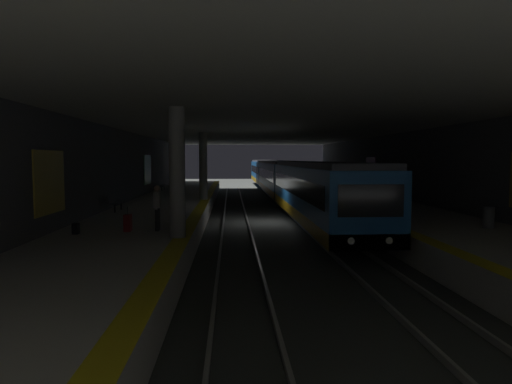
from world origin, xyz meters
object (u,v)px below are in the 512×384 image
Objects in this scene: pillar_near at (177,173)px; backpack_on_floor at (76,229)px; person_waiting_near at (157,206)px; metro_train at (280,178)px; bench_right_mid at (162,184)px; trash_bin at (489,217)px; bench_left_mid at (372,188)px; person_walking_mid at (408,192)px; pillar_far at (203,166)px; bench_right_near at (116,201)px; suitcase_rolling at (128,223)px.

pillar_near is 11.38× the size of backpack_on_floor.
person_waiting_near is at bearing -77.43° from backpack_on_floor.
metro_train is 33.27× the size of bench_right_mid.
metro_train is 26.32m from trash_bin.
bench_left_mid is 0.99× the size of person_walking_mid.
bench_right_mid is (-2.93, 10.73, -0.45)m from metro_train.
metro_train is (27.19, -6.55, -1.30)m from pillar_near.
person_waiting_near is at bearing 175.95° from pillar_far.
bench_right_near is at bearing 148.22° from pillar_far.
bench_right_mid reaches higher than backpack_on_floor.
pillar_far is 10.27m from bench_right_mid.
pillar_near is 2.66× the size of person_walking_mid.
pillar_near is 2.68× the size of bench_right_mid.
pillar_near reaches higher than backpack_on_floor.
person_walking_mid is at bearing -89.19° from bench_right_near.
metro_train is 28.26m from backpack_on_floor.
pillar_far is at bearing 41.84° from trash_bin.
suitcase_rolling reaches higher than bench_left_mid.
pillar_far reaches higher than bench_left_mid.
bench_left_mid is at bearing -107.81° from bench_right_mid.
pillar_far is 2.68× the size of bench_right_near.
bench_right_mid is at bearing 5.30° from suitcase_rolling.
pillar_far is at bearing -31.78° from bench_right_near.
person_walking_mid is (-18.67, -5.11, -0.04)m from metro_train.
pillar_far is 13.86m from metro_train.
pillar_far is 18.31m from trash_bin.
suitcase_rolling reaches higher than trash_bin.
metro_train is at bearing -13.54° from pillar_near.
trash_bin is (1.48, -12.15, -1.85)m from pillar_near.
backpack_on_floor is at bearing 116.14° from person_walking_mid.
bench_left_mid is 10.34m from person_walking_mid.
bench_right_near is at bearing 67.35° from trash_bin.
trash_bin is (-17.30, 0.73, -0.10)m from bench_left_mid.
suitcase_rolling is at bearing 89.89° from trash_bin.
pillar_near is 2.25m from person_waiting_near.
suitcase_rolling is at bearing -71.50° from backpack_on_floor.
bench_right_near and bench_right_mid have the same top height.
pillar_near is 14.50m from person_walking_mid.
metro_train is 33.08× the size of person_walking_mid.
bench_right_mid is 28.03m from trash_bin.
pillar_far is at bearing -15.17° from backpack_on_floor.
person_walking_mid is 17.27m from backpack_on_floor.
bench_left_mid is 17.32m from trash_bin.
trash_bin is (0.56, -15.98, 0.23)m from backpack_on_floor.
person_waiting_near is 3.04m from backpack_on_floor.
bench_right_near is at bearing 150.40° from metro_train.
person_walking_mid is at bearing 173.18° from bench_left_mid.
bench_right_near is (-6.76, 4.18, -1.75)m from pillar_far.
suitcase_rolling is 1.86m from backpack_on_floor.
pillar_far reaches higher than metro_train.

